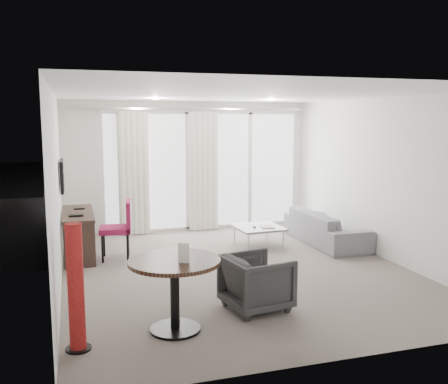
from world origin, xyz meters
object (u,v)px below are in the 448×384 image
object	(u,v)px
coffee_table	(258,236)
rattan_chair_a	(201,196)
desk_chair	(115,230)
desk	(79,234)
sofa	(326,227)
round_table	(175,295)
tub_armchair	(257,282)
rattan_chair_b	(262,196)
red_lamp	(76,288)

from	to	relation	value
coffee_table	rattan_chair_a	world-z (taller)	rattan_chair_a
desk_chair	rattan_chair_a	bearing A→B (deg)	63.18
coffee_table	desk	bearing A→B (deg)	174.88
sofa	rattan_chair_a	xyz separation A→B (m)	(-1.46, 3.45, 0.14)
round_table	sofa	xyz separation A→B (m)	(3.40, 2.95, -0.10)
desk	rattan_chair_a	xyz separation A→B (m)	(2.86, 3.02, 0.07)
desk	desk_chair	size ratio (longest dim) A/B	1.64
desk_chair	tub_armchair	bearing A→B (deg)	-55.01
desk_chair	tub_armchair	size ratio (longest dim) A/B	1.32
desk	rattan_chair_b	distance (m)	5.33
rattan_chair_b	coffee_table	bearing A→B (deg)	-118.76
round_table	tub_armchair	distance (m)	1.10
sofa	rattan_chair_a	distance (m)	3.75
red_lamp	rattan_chair_a	world-z (taller)	red_lamp
tub_armchair	desk_chair	bearing A→B (deg)	17.63
coffee_table	rattan_chair_a	size ratio (longest dim) A/B	0.91
round_table	red_lamp	bearing A→B (deg)	-170.72
desk_chair	rattan_chair_b	xyz separation A→B (m)	(3.85, 3.36, -0.11)
desk_chair	tub_armchair	distance (m)	3.05
coffee_table	rattan_chair_b	xyz separation A→B (m)	(1.35, 3.27, 0.19)
coffee_table	sofa	distance (m)	1.27
desk	rattan_chair_a	size ratio (longest dim) A/B	1.79
coffee_table	sofa	world-z (taller)	sofa
tub_armchair	rattan_chair_a	bearing A→B (deg)	-18.30
rattan_chair_b	round_table	bearing A→B (deg)	-125.04
desk	sofa	world-z (taller)	desk
red_lamp	rattan_chair_b	bearing A→B (deg)	55.50
coffee_table	rattan_chair_a	xyz separation A→B (m)	(-0.21, 3.29, 0.26)
coffee_table	sofa	bearing A→B (deg)	-7.30
desk	red_lamp	world-z (taller)	red_lamp
red_lamp	tub_armchair	size ratio (longest dim) A/B	1.76
desk_chair	red_lamp	xyz separation A→B (m)	(-0.64, -3.18, 0.16)
desk_chair	red_lamp	bearing A→B (deg)	-94.05
coffee_table	rattan_chair_b	distance (m)	3.54
desk_chair	red_lamp	world-z (taller)	red_lamp
round_table	tub_armchair	world-z (taller)	round_table
desk_chair	sofa	distance (m)	3.77
round_table	sofa	distance (m)	4.50
desk_chair	rattan_chair_b	world-z (taller)	desk_chair
desk_chair	red_lamp	size ratio (longest dim) A/B	0.75
round_table	rattan_chair_a	size ratio (longest dim) A/B	1.12
desk	sofa	xyz separation A→B (m)	(4.32, -0.44, -0.07)
desk	desk_chair	distance (m)	0.68
sofa	rattan_chair_b	distance (m)	3.43
round_table	rattan_chair_b	xyz separation A→B (m)	(3.49, 6.38, -0.02)
desk_chair	round_table	bearing A→B (deg)	-75.84
desk	rattan_chair_a	bearing A→B (deg)	46.51
desk	round_table	size ratio (longest dim) A/B	1.59
rattan_chair_a	rattan_chair_b	world-z (taller)	rattan_chair_a
coffee_table	red_lamp	bearing A→B (deg)	-133.86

